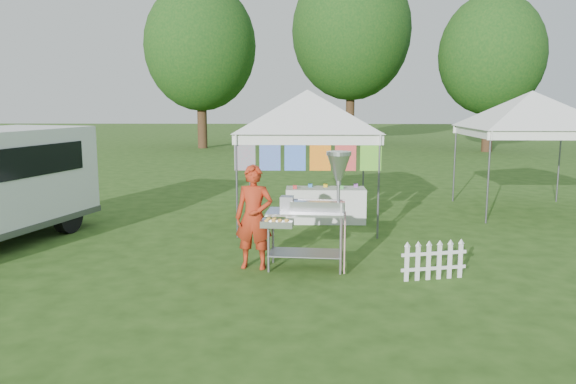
{
  "coord_description": "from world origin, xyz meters",
  "views": [
    {
      "loc": [
        -0.11,
        -9.02,
        2.75
      ],
      "look_at": [
        -0.37,
        1.13,
        1.1
      ],
      "focal_mm": 35.0,
      "sensor_mm": 36.0,
      "label": 1
    }
  ],
  "objects": [
    {
      "name": "donut_cart",
      "position": [
        0.16,
        -0.03,
        1.15
      ],
      "size": [
        1.46,
        0.91,
        1.95
      ],
      "rotation": [
        0.0,
        0.0,
        -0.08
      ],
      "color": "gray",
      "rests_on": "ground"
    },
    {
      "name": "ground",
      "position": [
        0.0,
        0.0,
        0.0
      ],
      "size": [
        120.0,
        120.0,
        0.0
      ],
      "primitive_type": "plane",
      "color": "#264513",
      "rests_on": "ground"
    },
    {
      "name": "tree_right",
      "position": [
        10.0,
        22.0,
        5.18
      ],
      "size": [
        5.6,
        5.6,
        8.42
      ],
      "color": "#3D2016",
      "rests_on": "ground"
    },
    {
      "name": "vendor",
      "position": [
        -0.9,
        -0.0,
        0.86
      ],
      "size": [
        0.68,
        0.49,
        1.72
      ],
      "primitive_type": "imported",
      "rotation": [
        0.0,
        0.0,
        -0.13
      ],
      "color": "#A72C14",
      "rests_on": "ground"
    },
    {
      "name": "canopy_main",
      "position": [
        0.0,
        3.49,
        2.99
      ],
      "size": [
        4.24,
        4.24,
        3.45
      ],
      "color": "#59595E",
      "rests_on": "ground"
    },
    {
      "name": "tree_mid",
      "position": [
        3.0,
        28.0,
        7.14
      ],
      "size": [
        7.6,
        7.6,
        11.52
      ],
      "color": "#3D2016",
      "rests_on": "ground"
    },
    {
      "name": "tree_left",
      "position": [
        -6.0,
        24.0,
        5.83
      ],
      "size": [
        6.4,
        6.4,
        9.53
      ],
      "color": "#3D2016",
      "rests_on": "ground"
    },
    {
      "name": "picket_fence",
      "position": [
        1.94,
        -0.55,
        0.29
      ],
      "size": [
        1.06,
        0.28,
        0.56
      ],
      "rotation": [
        0.0,
        0.0,
        0.24
      ],
      "color": "white",
      "rests_on": "ground"
    },
    {
      "name": "display_table",
      "position": [
        0.43,
        3.63,
        0.4
      ],
      "size": [
        1.8,
        0.7,
        0.79
      ],
      "primitive_type": "cube",
      "color": "white",
      "rests_on": "ground"
    },
    {
      "name": "canopy_right",
      "position": [
        5.5,
        5.0,
        2.99
      ],
      "size": [
        4.24,
        4.24,
        3.45
      ],
      "color": "#59595E",
      "rests_on": "ground"
    }
  ]
}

